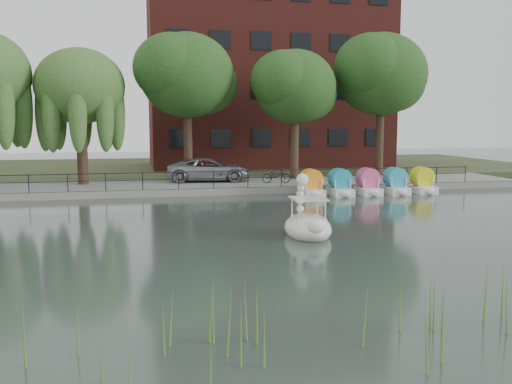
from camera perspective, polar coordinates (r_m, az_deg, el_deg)
name	(u,v)px	position (r m, az deg, el deg)	size (l,w,h in m)	color
ground_plane	(266,243)	(19.96, 1.00, -5.16)	(120.00, 120.00, 0.00)	#404D46
promenade	(208,186)	(35.50, -4.85, 0.60)	(40.00, 6.00, 0.40)	gray
kerb	(214,192)	(32.60, -4.19, 0.01)	(40.00, 0.25, 0.40)	gray
land_strip	(187,168)	(49.36, -6.91, 2.40)	(60.00, 22.00, 0.36)	#47512D
railing	(214,175)	(32.69, -4.26, 1.70)	(32.00, 0.05, 1.00)	black
apartment_building	(267,61)	(50.53, 1.07, 12.99)	(20.00, 10.07, 18.00)	#4C1E16
willow_mid	(80,87)	(36.17, -17.22, 10.02)	(5.32, 5.32, 8.15)	#473323
broadleaf_center	(187,76)	(37.25, -6.92, 11.45)	(6.00, 6.00, 9.25)	#473323
broadleaf_right	(295,88)	(38.01, 3.91, 10.38)	(5.40, 5.40, 8.32)	#473323
broadleaf_far	(381,75)	(41.25, 12.42, 11.39)	(6.30, 6.30, 9.71)	#473323
minivan	(209,168)	(36.34, -4.69, 2.41)	(6.10, 2.80, 1.70)	gray
bicycle	(276,175)	(35.24, 2.03, 1.71)	(1.72, 0.60, 1.00)	gray
swan_boat	(307,223)	(21.25, 5.16, -3.07)	(1.80, 2.80, 2.25)	white
pedal_boat_row	(368,184)	(33.36, 11.14, 0.76)	(7.95, 1.70, 1.40)	white
reed_bank	(478,312)	(12.03, 21.32, -11.08)	(24.00, 2.40, 1.20)	#669938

